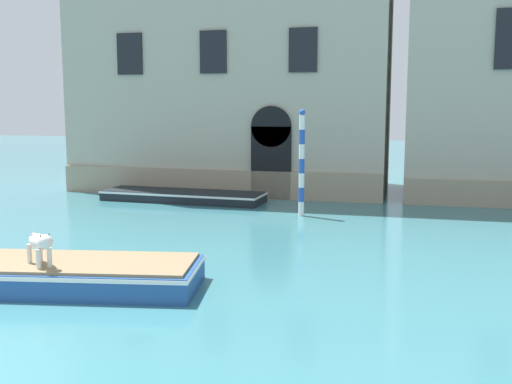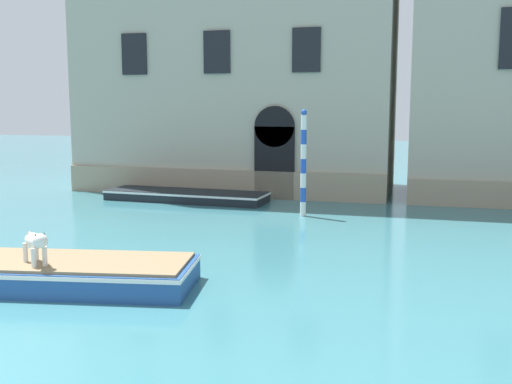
{
  "view_description": "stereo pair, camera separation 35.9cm",
  "coord_description": "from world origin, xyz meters",
  "px_view_note": "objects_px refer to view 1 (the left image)",
  "views": [
    {
      "loc": [
        6.68,
        -5.87,
        3.69
      ],
      "look_at": [
        2.44,
        10.88,
        1.2
      ],
      "focal_mm": 42.0,
      "sensor_mm": 36.0,
      "label": 1
    },
    {
      "loc": [
        7.03,
        -5.78,
        3.69
      ],
      "look_at": [
        2.44,
        10.88,
        1.2
      ],
      "focal_mm": 42.0,
      "sensor_mm": 36.0,
      "label": 2
    }
  ],
  "objects_px": {
    "boat_foreground": "(34,273)",
    "mooring_pole_0": "(302,163)",
    "dog_on_deck": "(40,243)",
    "boat_moored_near_palazzo": "(183,196)"
  },
  "relations": [
    {
      "from": "boat_moored_near_palazzo",
      "to": "dog_on_deck",
      "type": "bearing_deg",
      "value": -79.63
    },
    {
      "from": "boat_foreground",
      "to": "dog_on_deck",
      "type": "height_order",
      "value": "dog_on_deck"
    },
    {
      "from": "dog_on_deck",
      "to": "boat_moored_near_palazzo",
      "type": "height_order",
      "value": "dog_on_deck"
    },
    {
      "from": "boat_moored_near_palazzo",
      "to": "boat_foreground",
      "type": "bearing_deg",
      "value": -81.51
    },
    {
      "from": "boat_foreground",
      "to": "boat_moored_near_palazzo",
      "type": "height_order",
      "value": "boat_foreground"
    },
    {
      "from": "boat_foreground",
      "to": "mooring_pole_0",
      "type": "height_order",
      "value": "mooring_pole_0"
    },
    {
      "from": "boat_foreground",
      "to": "mooring_pole_0",
      "type": "relative_size",
      "value": 1.96
    },
    {
      "from": "boat_moored_near_palazzo",
      "to": "mooring_pole_0",
      "type": "xyz_separation_m",
      "value": [
        5.03,
        -1.98,
        1.6
      ]
    },
    {
      "from": "mooring_pole_0",
      "to": "boat_moored_near_palazzo",
      "type": "bearing_deg",
      "value": 158.5
    },
    {
      "from": "boat_moored_near_palazzo",
      "to": "mooring_pole_0",
      "type": "distance_m",
      "value": 5.64
    }
  ]
}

